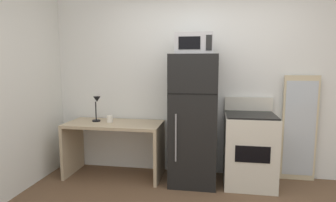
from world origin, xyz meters
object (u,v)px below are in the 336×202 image
at_px(desk, 115,138).
at_px(coffee_mug, 110,119).
at_px(oven_range, 249,149).
at_px(leaning_mirror, 299,129).
at_px(microwave, 195,44).
at_px(desk_lamp, 97,104).
at_px(refrigerator, 194,119).

bearing_deg(desk, coffee_mug, 169.48).
relative_size(desk, oven_range, 1.18).
bearing_deg(desk, leaning_mirror, 6.09).
bearing_deg(microwave, desk_lamp, 177.33).
height_order(desk, leaning_mirror, leaning_mirror).
distance_m(desk, leaning_mirror, 2.48).
height_order(coffee_mug, oven_range, oven_range).
height_order(desk_lamp, oven_range, desk_lamp).
bearing_deg(microwave, leaning_mirror, 12.12).
xyz_separation_m(refrigerator, leaning_mirror, (1.37, 0.27, -0.13)).
distance_m(coffee_mug, refrigerator, 1.15).
bearing_deg(desk_lamp, microwave, -2.67).
height_order(desk_lamp, leaning_mirror, leaning_mirror).
relative_size(coffee_mug, microwave, 0.21).
height_order(refrigerator, leaning_mirror, refrigerator).
xyz_separation_m(desk_lamp, leaning_mirror, (2.71, 0.23, -0.29)).
distance_m(desk, microwave, 1.66).
relative_size(desk_lamp, coffee_mug, 3.72).
xyz_separation_m(desk_lamp, microwave, (1.34, -0.06, 0.80)).
bearing_deg(desk_lamp, leaning_mirror, 4.89).
xyz_separation_m(microwave, oven_range, (0.71, 0.04, -1.33)).
bearing_deg(oven_range, coffee_mug, 179.83).
distance_m(desk_lamp, coffee_mug, 0.27).
relative_size(refrigerator, oven_range, 1.51).
bearing_deg(leaning_mirror, coffee_mug, -174.35).
relative_size(desk, microwave, 2.82).
distance_m(oven_range, leaning_mirror, 0.74).
height_order(coffee_mug, microwave, microwave).
relative_size(microwave, oven_range, 0.42).
relative_size(desk_lamp, oven_range, 0.32).
distance_m(desk_lamp, leaning_mirror, 2.74).
xyz_separation_m(desk, refrigerator, (1.09, -0.01, 0.30)).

